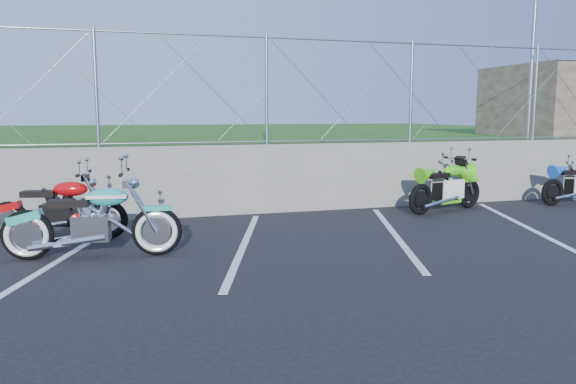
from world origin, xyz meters
name	(u,v)px	position (x,y,z in m)	size (l,w,h in m)	color
ground	(261,262)	(0.00, 0.00, 0.00)	(90.00, 90.00, 0.00)	black
retaining_wall	(215,180)	(0.00, 3.50, 0.65)	(30.00, 0.22, 1.30)	slate
grass_field	(168,148)	(0.00, 13.50, 0.65)	(30.00, 20.00, 1.30)	#205115
chain_link_fence	(213,89)	(0.00, 3.50, 2.30)	(28.00, 0.03, 2.00)	gray
sign_pole	(531,71)	(7.20, 3.90, 2.80)	(0.08, 0.08, 3.00)	gray
parking_lines	(322,239)	(1.20, 1.00, 0.00)	(18.29, 4.31, 0.01)	silver
cruiser_turquoise	(95,224)	(-2.00, 0.84, 0.45)	(2.27, 0.72, 1.13)	black
naked_orange	(60,211)	(-2.54, 2.11, 0.43)	(2.00, 0.68, 1.01)	black
sportbike_green	(447,189)	(4.34, 2.61, 0.44)	(1.91, 0.79, 1.02)	black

